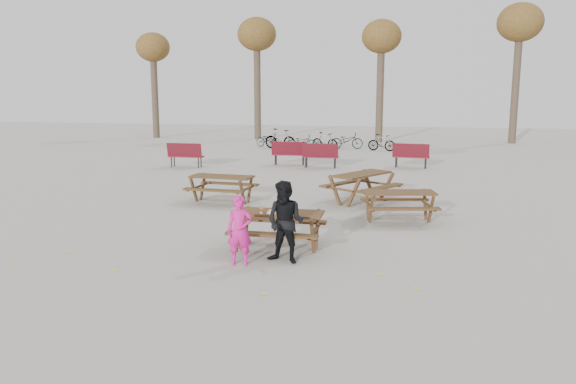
% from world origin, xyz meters
% --- Properties ---
extents(ground, '(80.00, 80.00, 0.00)m').
position_xyz_m(ground, '(0.00, 0.00, 0.00)').
color(ground, gray).
rests_on(ground, ground).
extents(main_picnic_table, '(1.80, 1.45, 0.78)m').
position_xyz_m(main_picnic_table, '(0.00, 0.00, 0.59)').
color(main_picnic_table, '#3B2715').
rests_on(main_picnic_table, ground).
extents(food_tray, '(0.18, 0.11, 0.03)m').
position_xyz_m(food_tray, '(-0.09, -0.19, 0.79)').
color(food_tray, silver).
rests_on(food_tray, main_picnic_table).
extents(bread_roll, '(0.14, 0.06, 0.05)m').
position_xyz_m(bread_roll, '(-0.09, -0.19, 0.83)').
color(bread_roll, tan).
rests_on(bread_roll, food_tray).
extents(soda_bottle, '(0.07, 0.07, 0.17)m').
position_xyz_m(soda_bottle, '(-0.30, -0.21, 0.85)').
color(soda_bottle, silver).
rests_on(soda_bottle, main_picnic_table).
extents(child, '(0.51, 0.37, 1.29)m').
position_xyz_m(child, '(-0.47, -1.15, 0.65)').
color(child, '#D41A85').
rests_on(child, ground).
extents(adult, '(0.87, 0.74, 1.54)m').
position_xyz_m(adult, '(0.33, -0.86, 0.77)').
color(adult, black).
rests_on(adult, ground).
extents(picnic_table_east, '(1.99, 1.73, 0.75)m').
position_xyz_m(picnic_table_east, '(2.37, 2.98, 0.37)').
color(picnic_table_east, '#3B2715').
rests_on(picnic_table_east, ground).
extents(picnic_table_north, '(1.92, 1.60, 0.77)m').
position_xyz_m(picnic_table_north, '(-2.63, 4.42, 0.38)').
color(picnic_table_north, '#3B2715').
rests_on(picnic_table_north, ground).
extents(picnic_table_far, '(2.36, 2.49, 0.84)m').
position_xyz_m(picnic_table_far, '(1.30, 5.24, 0.42)').
color(picnic_table_far, '#3B2715').
rests_on(picnic_table_far, ground).
extents(park_bench_row, '(10.83, 2.28, 1.03)m').
position_xyz_m(park_bench_row, '(-1.71, 12.33, 0.52)').
color(park_bench_row, '#5B121C').
rests_on(park_bench_row, ground).
extents(bicycle_row, '(8.00, 1.96, 1.11)m').
position_xyz_m(bicycle_row, '(-2.38, 19.70, 0.47)').
color(bicycle_row, black).
rests_on(bicycle_row, ground).
extents(tree_row, '(32.17, 3.52, 8.26)m').
position_xyz_m(tree_row, '(0.90, 25.15, 6.19)').
color(tree_row, '#382B21').
rests_on(tree_row, ground).
extents(fallen_leaves, '(11.00, 11.00, 0.01)m').
position_xyz_m(fallen_leaves, '(0.50, 2.50, 0.00)').
color(fallen_leaves, yellow).
rests_on(fallen_leaves, ground).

